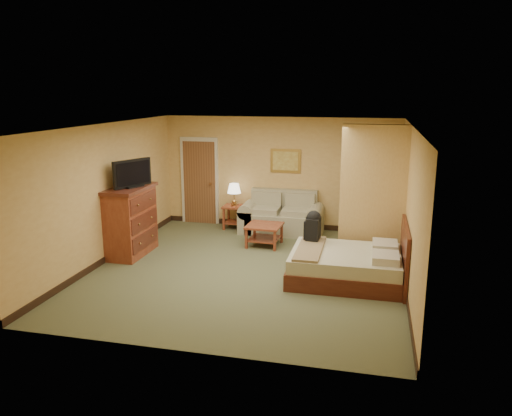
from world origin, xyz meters
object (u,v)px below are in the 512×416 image
(loveseat, at_px, (282,219))
(dresser, at_px, (130,221))
(bed, at_px, (350,265))
(coffee_table, at_px, (264,231))

(loveseat, distance_m, dresser, 3.47)
(loveseat, height_order, bed, bed)
(loveseat, distance_m, bed, 3.16)
(dresser, bearing_deg, loveseat, 40.33)
(dresser, bearing_deg, coffee_table, 25.21)
(dresser, relative_size, bed, 0.71)
(dresser, bearing_deg, bed, -5.92)
(loveseat, height_order, coffee_table, loveseat)
(loveseat, bearing_deg, coffee_table, -99.21)
(coffee_table, height_order, dresser, dresser)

